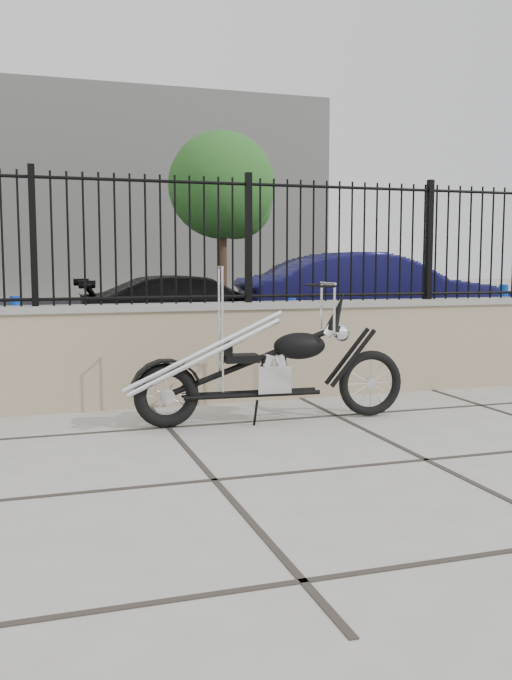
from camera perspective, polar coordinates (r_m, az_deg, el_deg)
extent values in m
plane|color=#99968E|center=(4.57, -3.31, -11.04)|extent=(90.00, 90.00, 0.00)
plane|color=black|center=(16.82, -14.08, 1.40)|extent=(30.00, 30.00, 0.00)
cube|color=gray|center=(6.87, -8.58, -1.18)|extent=(14.00, 0.36, 0.96)
cube|color=black|center=(6.82, -8.73, 7.86)|extent=(14.00, 0.08, 1.20)
cube|color=beige|center=(30.86, -16.06, 10.89)|extent=(22.00, 6.00, 8.00)
imported|color=black|center=(11.96, -4.72, 2.41)|extent=(3.93, 1.63, 1.13)
imported|color=#12113F|center=(12.34, 9.35, 3.34)|extent=(4.71, 2.01, 1.51)
cylinder|color=#0C26B5|center=(8.72, -18.46, 0.16)|extent=(0.15, 0.15, 0.97)
cylinder|color=#0D36CD|center=(9.71, 2.87, 0.77)|extent=(0.12, 0.12, 0.87)
cylinder|color=#0C20BF|center=(10.50, 18.94, 1.33)|extent=(0.15, 0.15, 1.05)
cylinder|color=#382619|center=(21.94, -2.72, 6.59)|extent=(0.30, 0.30, 3.01)
sphere|color=#266528|center=(22.07, -2.75, 12.58)|extent=(3.21, 3.21, 3.21)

